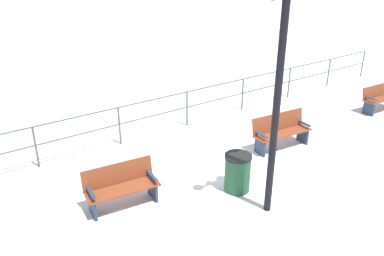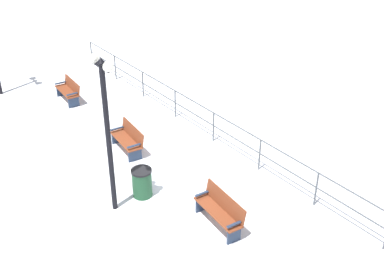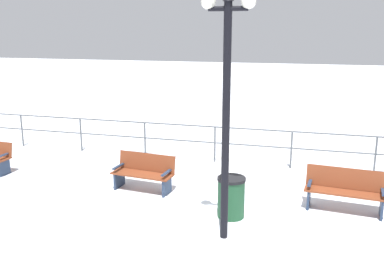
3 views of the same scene
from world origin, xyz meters
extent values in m
plane|color=white|center=(0.00, 0.00, 0.00)|extent=(80.00, 80.00, 0.00)
cube|color=brown|center=(0.03, -6.90, 0.44)|extent=(0.57, 1.46, 0.04)
cube|color=brown|center=(-0.21, -6.89, 0.65)|extent=(0.20, 1.44, 0.39)
cube|color=#23334C|center=(-0.01, -7.52, 0.22)|extent=(0.43, 0.08, 0.44)
cube|color=#23334C|center=(0.07, -6.29, 0.22)|extent=(0.43, 0.08, 0.44)
cube|color=#23334C|center=(0.01, -7.52, 0.56)|extent=(0.43, 0.10, 0.04)
cube|color=#23334C|center=(0.09, -6.29, 0.56)|extent=(0.43, 0.10, 0.04)
cube|color=brown|center=(0.12, -2.30, 0.42)|extent=(0.66, 1.54, 0.04)
cube|color=brown|center=(-0.13, -2.27, 0.65)|extent=(0.27, 1.49, 0.43)
cube|color=#23334C|center=(0.05, -2.94, 0.21)|extent=(0.46, 0.10, 0.42)
cube|color=#23334C|center=(0.19, -1.66, 0.21)|extent=(0.46, 0.10, 0.42)
cube|color=#23334C|center=(0.07, -2.95, 0.54)|extent=(0.46, 0.12, 0.04)
cube|color=#23334C|center=(0.21, -1.66, 0.54)|extent=(0.46, 0.12, 0.04)
cube|color=brown|center=(0.14, 2.30, 0.45)|extent=(0.61, 1.69, 0.04)
cube|color=brown|center=(-0.09, 2.32, 0.69)|extent=(0.28, 1.66, 0.45)
cube|color=#23334C|center=(0.06, 1.58, 0.22)|extent=(0.40, 0.09, 0.45)
cube|color=#23334C|center=(0.21, 3.03, 0.22)|extent=(0.40, 0.09, 0.45)
cube|color=#23334C|center=(0.08, 1.57, 0.57)|extent=(0.41, 0.11, 0.04)
cube|color=#23334C|center=(0.23, 3.02, 0.57)|extent=(0.41, 0.11, 0.04)
cylinder|color=black|center=(1.89, 0.04, 2.13)|extent=(0.14, 0.14, 4.26)
cylinder|color=black|center=(1.89, 0.04, 4.14)|extent=(0.08, 0.67, 0.08)
sphere|color=white|center=(1.89, -0.30, 4.26)|extent=(0.26, 0.26, 0.26)
sphere|color=white|center=(1.89, 0.37, 4.26)|extent=(0.26, 0.26, 0.26)
cone|color=black|center=(1.89, 0.04, 4.32)|extent=(0.20, 0.20, 0.12)
cylinder|color=#4C5156|center=(-2.55, -9.82, 0.53)|extent=(0.05, 0.05, 1.06)
cylinder|color=#4C5156|center=(-2.55, -7.64, 0.53)|extent=(0.05, 0.05, 1.06)
cylinder|color=#4C5156|center=(-2.55, -5.46, 0.53)|extent=(0.05, 0.05, 1.06)
cylinder|color=#4C5156|center=(-2.55, -3.27, 0.53)|extent=(0.05, 0.05, 1.06)
cylinder|color=#4C5156|center=(-2.55, -1.09, 0.53)|extent=(0.05, 0.05, 1.06)
cylinder|color=#4C5156|center=(-2.55, 1.09, 0.53)|extent=(0.05, 0.05, 1.06)
cylinder|color=#4C5156|center=(-2.55, 3.27, 0.53)|extent=(0.05, 0.05, 1.06)
cylinder|color=#4C5156|center=(-2.55, 0.00, 1.06)|extent=(0.04, 19.65, 0.04)
cylinder|color=#4C5156|center=(-2.55, 0.00, 0.58)|extent=(0.04, 19.65, 0.04)
cylinder|color=#1E4C2D|center=(0.98, 0.01, 0.40)|extent=(0.56, 0.56, 0.80)
cylinder|color=black|center=(0.98, 0.01, 0.83)|extent=(0.59, 0.59, 0.06)
camera|label=1|loc=(6.52, -5.07, 4.85)|focal=37.26mm
camera|label=2|loc=(6.68, 9.72, 8.48)|focal=45.65mm
camera|label=3|loc=(8.96, 1.33, 3.81)|focal=39.00mm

